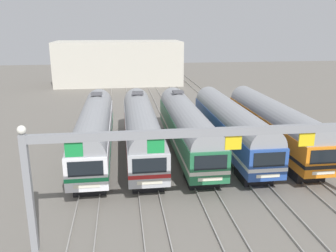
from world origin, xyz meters
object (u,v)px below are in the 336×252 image
object	(u,v)px
commuter_train_white	(95,130)
commuter_train_stainless	(141,128)
commuter_train_orange	(273,123)
commuter_train_green	(187,126)
catenary_gantry	(233,149)
commuter_train_blue	(230,125)

from	to	relation	value
commuter_train_white	commuter_train_stainless	xyz separation A→B (m)	(4.14, 0.00, 0.00)
commuter_train_white	commuter_train_orange	distance (m)	16.58
commuter_train_green	catenary_gantry	bearing A→B (deg)	-90.00
commuter_train_stainless	catenary_gantry	bearing A→B (deg)	-72.93
commuter_train_white	commuter_train_stainless	distance (m)	4.14
commuter_train_blue	commuter_train_stainless	bearing A→B (deg)	179.97
commuter_train_stainless	commuter_train_orange	xyz separation A→B (m)	(12.43, -0.00, -0.00)
commuter_train_green	commuter_train_blue	size ratio (longest dim) A/B	1.00
commuter_train_orange	catenary_gantry	size ratio (longest dim) A/B	0.83
commuter_train_orange	commuter_train_green	bearing A→B (deg)	179.97
catenary_gantry	commuter_train_stainless	bearing A→B (deg)	107.07
commuter_train_stainless	commuter_train_orange	distance (m)	12.43
commuter_train_stainless	commuter_train_blue	xyz separation A→B (m)	(8.29, -0.00, -0.00)
commuter_train_white	catenary_gantry	bearing A→B (deg)	-58.45
commuter_train_orange	catenary_gantry	world-z (taller)	catenary_gantry
commuter_train_stainless	commuter_train_blue	size ratio (longest dim) A/B	1.00
commuter_train_orange	commuter_train_blue	bearing A→B (deg)	180.00
commuter_train_white	commuter_train_blue	bearing A→B (deg)	-0.02
commuter_train_blue	commuter_train_orange	bearing A→B (deg)	0.00
commuter_train_stainless	commuter_train_blue	bearing A→B (deg)	-0.03
commuter_train_white	commuter_train_orange	world-z (taller)	commuter_train_white
commuter_train_orange	commuter_train_white	bearing A→B (deg)	179.98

